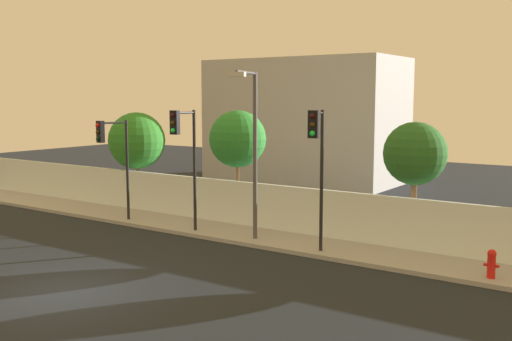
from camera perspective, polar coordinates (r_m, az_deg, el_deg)
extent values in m
plane|color=black|center=(17.97, -18.08, -10.87)|extent=(80.00, 80.00, 0.00)
cube|color=#A0A0A0|center=(23.62, -2.03, -6.05)|extent=(36.00, 2.40, 0.15)
cube|color=white|center=(24.45, -0.24, -3.27)|extent=(36.00, 0.18, 1.80)
cylinder|color=black|center=(23.60, -5.90, -0.02)|extent=(0.12, 0.12, 4.78)
cylinder|color=black|center=(22.97, -6.86, 5.51)|extent=(0.14, 1.17, 0.08)
cube|color=black|center=(22.53, -7.77, 4.58)|extent=(0.35, 0.22, 0.90)
sphere|color=black|center=(22.43, -7.98, 5.25)|extent=(0.18, 0.18, 0.18)
sphere|color=#33260A|center=(22.44, -7.97, 4.54)|extent=(0.18, 0.18, 0.18)
sphere|color=#19F24C|center=(22.45, -7.96, 3.82)|extent=(0.18, 0.18, 0.18)
cylinder|color=black|center=(20.42, 6.29, -1.02)|extent=(0.12, 0.12, 4.85)
cylinder|color=black|center=(19.80, 5.97, 5.49)|extent=(0.23, 0.89, 0.08)
cube|color=black|center=(19.39, 5.53, 4.42)|extent=(0.37, 0.26, 0.90)
sphere|color=black|center=(19.27, 5.43, 5.21)|extent=(0.18, 0.18, 0.18)
sphere|color=#33260A|center=(19.28, 5.42, 4.38)|extent=(0.18, 0.18, 0.18)
sphere|color=#19F24C|center=(19.30, 5.41, 3.55)|extent=(0.18, 0.18, 0.18)
cylinder|color=black|center=(26.22, -12.21, 0.04)|extent=(0.12, 0.12, 4.31)
cylinder|color=black|center=(25.71, -13.49, 4.46)|extent=(0.28, 1.26, 0.08)
cube|color=black|center=(25.39, -14.66, 3.61)|extent=(0.37, 0.25, 0.90)
sphere|color=red|center=(25.32, -14.92, 4.20)|extent=(0.18, 0.18, 0.18)
sphere|color=#33260A|center=(25.33, -14.90, 3.57)|extent=(0.18, 0.18, 0.18)
sphere|color=black|center=(25.35, -14.88, 2.94)|extent=(0.18, 0.18, 0.18)
cylinder|color=#4C4C51|center=(22.01, -0.09, 1.34)|extent=(0.16, 0.16, 6.17)
cylinder|color=#4C4C51|center=(20.95, -0.94, 9.36)|extent=(0.69, 1.97, 0.10)
cube|color=beige|center=(19.99, -1.88, 9.19)|extent=(0.64, 0.40, 0.16)
cylinder|color=red|center=(18.93, 21.59, -8.54)|extent=(0.24, 0.24, 0.69)
sphere|color=red|center=(18.83, 21.64, -7.42)|extent=(0.26, 0.26, 0.26)
cylinder|color=red|center=(18.96, 21.09, -8.39)|extent=(0.10, 0.09, 0.09)
cylinder|color=red|center=(18.89, 22.10, -8.50)|extent=(0.10, 0.09, 0.09)
cylinder|color=brown|center=(30.01, -11.25, -1.06)|extent=(0.16, 0.16, 2.54)
sphere|color=#2E8228|center=(29.79, -11.34, 2.82)|extent=(2.78, 2.78, 2.78)
cylinder|color=brown|center=(25.98, -1.76, -1.71)|extent=(0.15, 0.15, 2.95)
sphere|color=#2B8732|center=(25.74, -1.78, 3.04)|extent=(2.47, 2.47, 2.47)
cylinder|color=brown|center=(22.32, 14.81, -3.59)|extent=(0.22, 0.22, 2.79)
sphere|color=#276225|center=(22.05, 14.97, 1.58)|extent=(2.28, 2.28, 2.28)
cube|color=#B1B1B1|center=(38.96, 4.67, 4.79)|extent=(12.32, 6.00, 7.84)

